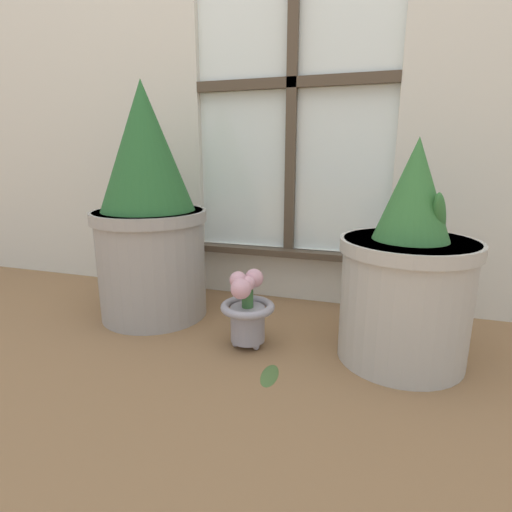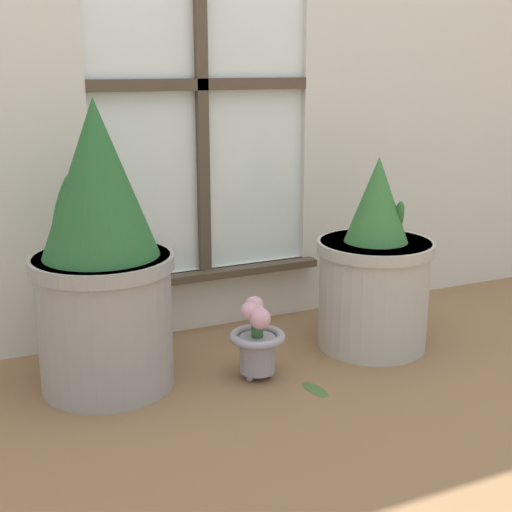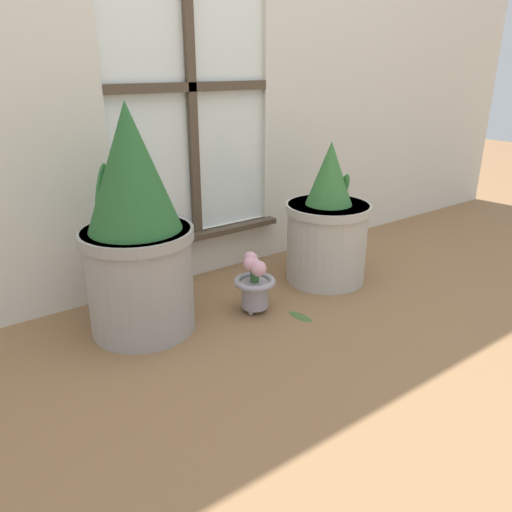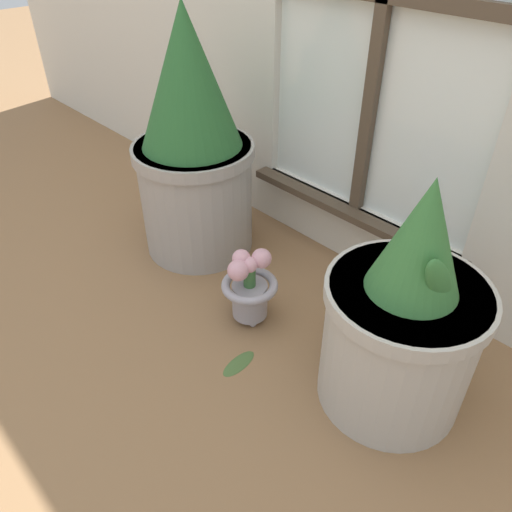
% 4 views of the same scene
% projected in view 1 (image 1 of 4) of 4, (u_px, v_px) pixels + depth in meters
% --- Properties ---
extents(ground_plane, '(10.00, 10.00, 0.00)m').
position_uv_depth(ground_plane, '(237.00, 369.00, 1.05)').
color(ground_plane, olive).
extents(potted_plant_left, '(0.38, 0.38, 0.78)m').
position_uv_depth(potted_plant_left, '(149.00, 214.00, 1.33)').
color(potted_plant_left, '#9E9993').
rests_on(potted_plant_left, ground_plane).
extents(potted_plant_right, '(0.36, 0.36, 0.59)m').
position_uv_depth(potted_plant_right, '(406.00, 276.00, 1.06)').
color(potted_plant_right, '#B7B2A8').
rests_on(potted_plant_right, ground_plane).
extents(flower_vase, '(0.16, 0.16, 0.23)m').
position_uv_depth(flower_vase, '(247.00, 309.00, 1.15)').
color(flower_vase, '#99939E').
rests_on(flower_vase, ground_plane).
extents(fallen_leaf, '(0.05, 0.11, 0.01)m').
position_uv_depth(fallen_leaf, '(270.00, 374.00, 1.02)').
color(fallen_leaf, '#476633').
rests_on(fallen_leaf, ground_plane).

